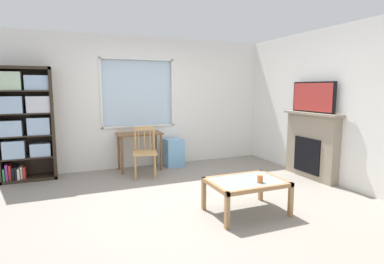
# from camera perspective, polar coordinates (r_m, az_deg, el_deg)

# --- Properties ---
(ground) EXTENTS (6.25, 5.51, 0.02)m
(ground) POSITION_cam_1_polar(r_m,az_deg,el_deg) (4.58, -1.61, -12.49)
(ground) COLOR gray
(wall_back_with_window) EXTENTS (5.25, 0.15, 2.60)m
(wall_back_with_window) POSITION_cam_1_polar(r_m,az_deg,el_deg) (6.46, -8.81, 5.12)
(wall_back_with_window) COLOR white
(wall_back_with_window) RESTS_ON ground
(wall_right) EXTENTS (0.12, 4.71, 2.60)m
(wall_right) POSITION_cam_1_polar(r_m,az_deg,el_deg) (5.83, 23.83, 4.46)
(wall_right) COLOR white
(wall_right) RESTS_ON ground
(bookshelf) EXTENTS (0.90, 0.38, 1.95)m
(bookshelf) POSITION_cam_1_polar(r_m,az_deg,el_deg) (6.07, -28.22, 1.84)
(bookshelf) COLOR #2D2319
(bookshelf) RESTS_ON ground
(desk_under_window) EXTENTS (0.86, 0.46, 0.74)m
(desk_under_window) POSITION_cam_1_polar(r_m,az_deg,el_deg) (6.15, -9.56, -1.35)
(desk_under_window) COLOR brown
(desk_under_window) RESTS_ON ground
(wooden_chair) EXTENTS (0.50, 0.49, 0.90)m
(wooden_chair) POSITION_cam_1_polar(r_m,az_deg,el_deg) (5.68, -8.60, -3.56)
(wooden_chair) COLOR tan
(wooden_chair) RESTS_ON ground
(plastic_drawer_unit) EXTENTS (0.35, 0.40, 0.56)m
(plastic_drawer_unit) POSITION_cam_1_polar(r_m,az_deg,el_deg) (6.45, -3.43, -3.73)
(plastic_drawer_unit) COLOR #72ADDB
(plastic_drawer_unit) RESTS_ON ground
(fireplace) EXTENTS (0.26, 1.20, 1.17)m
(fireplace) POSITION_cam_1_polar(r_m,az_deg,el_deg) (5.95, 20.96, -2.26)
(fireplace) COLOR gray
(fireplace) RESTS_ON ground
(tv) EXTENTS (0.06, 0.95, 0.53)m
(tv) POSITION_cam_1_polar(r_m,az_deg,el_deg) (5.85, 21.25, 5.96)
(tv) COLOR black
(tv) RESTS_ON fireplace
(coffee_table) EXTENTS (0.95, 0.68, 0.44)m
(coffee_table) POSITION_cam_1_polar(r_m,az_deg,el_deg) (4.09, 9.88, -9.46)
(coffee_table) COLOR #8C9E99
(coffee_table) RESTS_ON ground
(sippy_cup) EXTENTS (0.07, 0.07, 0.09)m
(sippy_cup) POSITION_cam_1_polar(r_m,az_deg,el_deg) (4.00, 12.33, -8.35)
(sippy_cup) COLOR orange
(sippy_cup) RESTS_ON coffee_table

